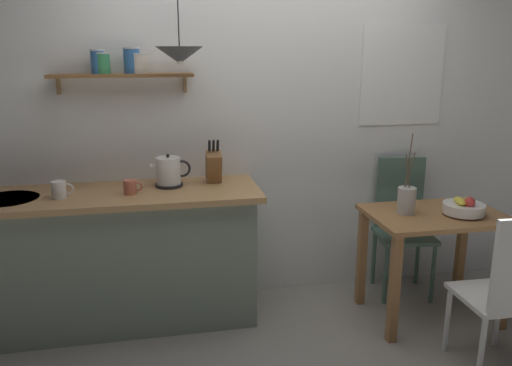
% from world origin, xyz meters
% --- Properties ---
extents(ground_plane, '(14.00, 14.00, 0.00)m').
position_xyz_m(ground_plane, '(0.00, 0.00, 0.00)').
color(ground_plane, gray).
extents(back_wall, '(6.80, 0.11, 2.70)m').
position_xyz_m(back_wall, '(0.20, 0.65, 1.35)').
color(back_wall, white).
rests_on(back_wall, ground_plane).
extents(kitchen_counter, '(1.83, 0.63, 0.92)m').
position_xyz_m(kitchen_counter, '(-1.00, 0.32, 0.47)').
color(kitchen_counter, gray).
rests_on(kitchen_counter, ground_plane).
extents(wall_shelf, '(0.91, 0.20, 0.29)m').
position_xyz_m(wall_shelf, '(-0.93, 0.49, 1.69)').
color(wall_shelf, brown).
extents(dining_table, '(0.89, 0.62, 0.75)m').
position_xyz_m(dining_table, '(1.07, -0.01, 0.61)').
color(dining_table, '#9E6B3D').
rests_on(dining_table, ground_plane).
extents(dining_chair_near, '(0.41, 0.42, 0.97)m').
position_xyz_m(dining_chair_near, '(1.12, -0.70, 0.53)').
color(dining_chair_near, silver).
rests_on(dining_chair_near, ground_plane).
extents(dining_chair_far, '(0.46, 0.44, 1.02)m').
position_xyz_m(dining_chair_far, '(1.06, 0.42, 0.56)').
color(dining_chair_far, '#4C6B5B').
rests_on(dining_chair_far, ground_plane).
extents(fruit_bowl, '(0.27, 0.27, 0.14)m').
position_xyz_m(fruit_bowl, '(1.22, -0.09, 0.80)').
color(fruit_bowl, silver).
rests_on(fruit_bowl, dining_table).
extents(twig_vase, '(0.12, 0.12, 0.54)m').
position_xyz_m(twig_vase, '(0.87, 0.02, 0.84)').
color(twig_vase, '#B7B2A8').
rests_on(twig_vase, dining_table).
extents(electric_kettle, '(0.26, 0.18, 0.22)m').
position_xyz_m(electric_kettle, '(-0.66, 0.38, 1.02)').
color(electric_kettle, black).
rests_on(electric_kettle, kitchen_counter).
extents(knife_block, '(0.10, 0.17, 0.30)m').
position_xyz_m(knife_block, '(-0.36, 0.41, 1.04)').
color(knife_block, brown).
rests_on(knife_block, kitchen_counter).
extents(coffee_mug_by_sink, '(0.13, 0.09, 0.11)m').
position_xyz_m(coffee_mug_by_sink, '(-1.33, 0.22, 0.98)').
color(coffee_mug_by_sink, white).
rests_on(coffee_mug_by_sink, kitchen_counter).
extents(coffee_mug_spare, '(0.12, 0.08, 0.09)m').
position_xyz_m(coffee_mug_spare, '(-0.91, 0.23, 0.97)').
color(coffee_mug_spare, '#C6664C').
rests_on(coffee_mug_spare, kitchen_counter).
extents(pendant_lamp, '(0.29, 0.29, 0.52)m').
position_xyz_m(pendant_lamp, '(-0.57, 0.28, 1.77)').
color(pendant_lamp, black).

